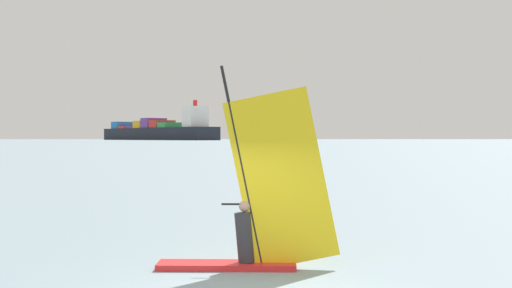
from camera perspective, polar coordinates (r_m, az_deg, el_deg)
The scene contains 3 objects.
windsurfer at distance 12.38m, azimuth -0.13°, elevation -6.79°, with size 3.53×1.41×4.02m.
cargo_ship at distance 666.56m, azimuth -8.93°, elevation 1.17°, with size 176.70×129.97×38.46m.
distant_headland at distance 1477.36m, azimuth 12.52°, elevation 1.15°, with size 1223.84×251.85×34.81m, color #60665B.
Camera 1 is at (3.10, -9.87, 2.57)m, focal length 44.16 mm.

